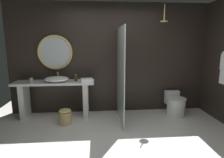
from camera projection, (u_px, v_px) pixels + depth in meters
name	position (u px, v px, depth m)	size (l,w,h in m)	color
ground_plane	(121.00, 152.00, 3.00)	(5.76, 5.76, 0.00)	silver
back_wall_panel	(111.00, 59.00, 4.60)	(4.80, 0.10, 2.60)	black
vanity_counter	(55.00, 94.00, 4.34)	(1.77, 0.49, 0.83)	silver
vessel_sink	(57.00, 79.00, 4.24)	(0.54, 0.44, 0.19)	white
tumbler_cup	(31.00, 80.00, 4.21)	(0.08, 0.08, 0.09)	silver
soap_dispenser	(76.00, 78.00, 4.29)	(0.07, 0.07, 0.16)	#3D3323
round_wall_mirror	(55.00, 52.00, 4.38)	(0.80, 0.05, 0.80)	tan
shower_glass_panel	(121.00, 75.00, 4.05)	(0.02, 1.17, 2.01)	silver
rain_shower_head	(164.00, 19.00, 4.12)	(0.17, 0.17, 0.37)	tan
toilet	(175.00, 105.00, 4.52)	(0.44, 0.59, 0.52)	white
waste_bin	(65.00, 116.00, 4.01)	(0.26, 0.26, 0.33)	tan
folded_hand_towel	(87.00, 80.00, 4.19)	(0.26, 0.19, 0.08)	white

